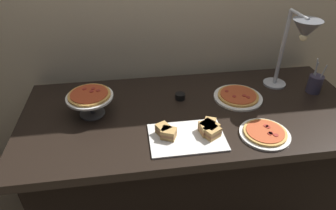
{
  "coord_description": "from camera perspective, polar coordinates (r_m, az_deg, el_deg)",
  "views": [
    {
      "loc": [
        -0.33,
        -1.32,
        1.71
      ],
      "look_at": [
        -0.14,
        0.0,
        0.81
      ],
      "focal_mm": 31.36,
      "sensor_mm": 36.0,
      "label": 1
    }
  ],
  "objects": [
    {
      "name": "ground_plane",
      "position": [
        2.18,
        3.86,
        -17.6
      ],
      "size": [
        8.0,
        8.0,
        0.0
      ],
      "primitive_type": "plane",
      "color": "brown"
    },
    {
      "name": "back_wall",
      "position": [
        1.91,
        2.14,
        18.63
      ],
      "size": [
        4.4,
        0.04,
        2.4
      ],
      "primitive_type": "cube",
      "color": "#C6B593",
      "rests_on": "ground_plane"
    },
    {
      "name": "buffet_table",
      "position": [
        1.9,
        4.31,
        -10.34
      ],
      "size": [
        1.9,
        0.84,
        0.76
      ],
      "color": "black",
      "rests_on": "ground_plane"
    },
    {
      "name": "heat_lamp",
      "position": [
        1.76,
        24.28,
        12.02
      ],
      "size": [
        0.15,
        0.32,
        0.48
      ],
      "color": "#B7BABF",
      "rests_on": "buffet_table"
    },
    {
      "name": "pizza_plate_front",
      "position": [
        1.55,
        18.31,
        -5.22
      ],
      "size": [
        0.25,
        0.25,
        0.03
      ],
      "color": "white",
      "rests_on": "buffet_table"
    },
    {
      "name": "pizza_plate_center",
      "position": [
        1.8,
        13.44,
        1.63
      ],
      "size": [
        0.29,
        0.29,
        0.03
      ],
      "color": "white",
      "rests_on": "buffet_table"
    },
    {
      "name": "pizza_plate_raised_stand",
      "position": [
        1.62,
        -14.95,
        1.39
      ],
      "size": [
        0.25,
        0.25,
        0.14
      ],
      "color": "#595B60",
      "rests_on": "buffet_table"
    },
    {
      "name": "sandwich_platter",
      "position": [
        1.46,
        4.8,
        -5.36
      ],
      "size": [
        0.37,
        0.25,
        0.06
      ],
      "color": "white",
      "rests_on": "buffet_table"
    },
    {
      "name": "sauce_cup_near",
      "position": [
        1.74,
        2.38,
        1.75
      ],
      "size": [
        0.06,
        0.06,
        0.04
      ],
      "color": "black",
      "rests_on": "buffet_table"
    },
    {
      "name": "utensil_holder",
      "position": [
        2.0,
        26.63,
        3.73
      ],
      "size": [
        0.08,
        0.08,
        0.22
      ],
      "color": "#383347",
      "rests_on": "buffet_table"
    }
  ]
}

